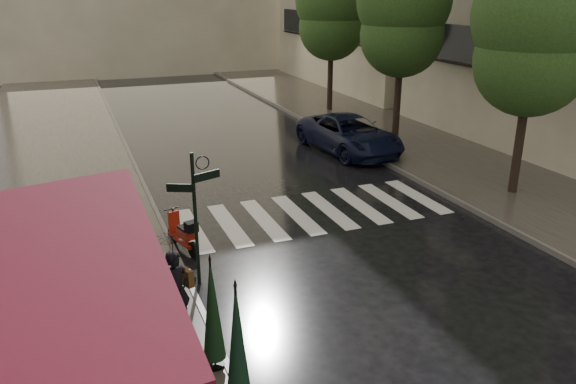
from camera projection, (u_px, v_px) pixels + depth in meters
ground at (298, 345)px, 10.59m from camera, size 120.00×120.00×0.00m
sidewalk_near at (47, 180)px, 19.51m from camera, size 6.00×60.00×0.12m
sidewalk_far at (409, 140)px, 24.59m from camera, size 5.50×60.00×0.12m
curb_near at (137, 169)px, 20.55m from camera, size 0.12×60.00×0.16m
curb_far at (353, 146)px, 23.62m from camera, size 0.12×60.00×0.16m
crosswalk at (313, 212)px, 16.86m from camera, size 7.85×3.20×0.01m
signpost at (195, 209)px, 12.17m from camera, size 1.17×0.29×3.10m
tree_near at (536, 25)px, 16.44m from camera, size 3.80×3.80×7.99m
tree_mid at (404, 8)px, 22.43m from camera, size 3.80×3.80×8.34m
tree_far at (332, 6)px, 28.66m from camera, size 3.80×3.80×8.16m
pedestrian_with_umbrella at (174, 252)px, 10.39m from camera, size 1.26×1.27×2.43m
scooter at (183, 234)px, 14.22m from camera, size 0.66×1.49×1.00m
parked_car at (349, 134)px, 22.82m from camera, size 2.97×5.53×1.48m
parasol_front at (238, 351)px, 8.06m from camera, size 0.44×0.44×2.43m
parasol_back at (212, 310)px, 9.42m from camera, size 0.39×0.39×2.12m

